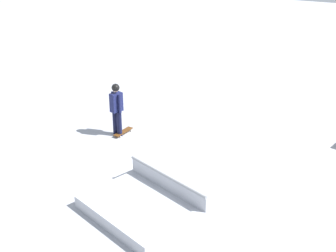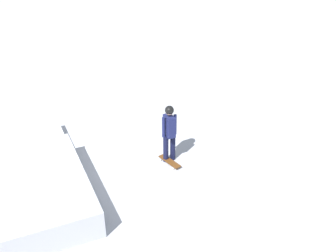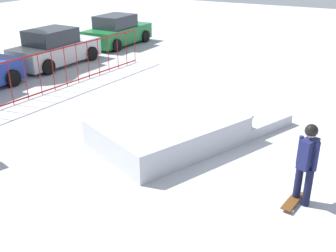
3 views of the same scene
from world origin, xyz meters
name	(u,v)px [view 2 (image 2 of 3)]	position (x,y,z in m)	size (l,w,h in m)	color
ground_plane	(43,191)	(0.00, 0.00, 0.00)	(60.00, 60.00, 0.00)	#A8AAB2
skate_ramp	(29,183)	(0.16, 0.24, 0.32)	(5.98, 4.43, 0.74)	#B0B3BB
skater	(169,129)	(-1.36, -3.27, 1.01)	(0.43, 0.42, 1.73)	black
skateboard	(170,161)	(-1.49, -3.14, 0.08)	(0.82, 0.34, 0.09)	#593314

